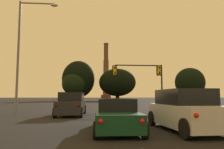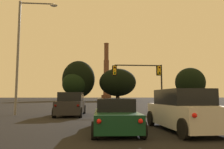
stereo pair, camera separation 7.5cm
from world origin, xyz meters
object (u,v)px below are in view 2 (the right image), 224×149
at_px(suv_left_lane_front, 71,104).
at_px(traffic_light_overhead_right, 145,75).
at_px(street_lamp, 24,45).
at_px(sedan_center_lane_second, 115,116).
at_px(smokestack, 106,76).
at_px(suv_right_lane_second, 184,110).

distance_m(suv_left_lane_front, traffic_light_overhead_right, 11.38).
height_order(traffic_light_overhead_right, street_lamp, street_lamp).
height_order(suv_left_lane_front, sedan_center_lane_second, suv_left_lane_front).
relative_size(sedan_center_lane_second, traffic_light_overhead_right, 0.77).
xyz_separation_m(sedan_center_lane_second, traffic_light_overhead_right, (5.10, 15.62, 3.45)).
height_order(traffic_light_overhead_right, smokestack, smokestack).
bearing_deg(suv_left_lane_front, suv_right_lane_second, -53.29).
bearing_deg(suv_left_lane_front, street_lamp, 169.74).
distance_m(suv_right_lane_second, sedan_center_lane_second, 3.11).
distance_m(street_lamp, smokestack, 161.75).
xyz_separation_m(traffic_light_overhead_right, street_lamp, (-12.07, -6.68, 1.81)).
height_order(sedan_center_lane_second, traffic_light_overhead_right, traffic_light_overhead_right).
bearing_deg(smokestack, sedan_center_lane_second, -93.22).
bearing_deg(smokestack, suv_right_lane_second, -92.18).
bearing_deg(traffic_light_overhead_right, suv_left_lane_front, -136.23).
xyz_separation_m(suv_left_lane_front, traffic_light_overhead_right, (7.88, 7.55, 3.22)).
height_order(suv_left_lane_front, smokestack, smokestack).
bearing_deg(sedan_center_lane_second, smokestack, 88.61).
bearing_deg(smokestack, suv_left_lane_front, -94.37).
relative_size(traffic_light_overhead_right, smokestack, 0.13).
height_order(suv_right_lane_second, street_lamp, street_lamp).
relative_size(suv_right_lane_second, smokestack, 0.11).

